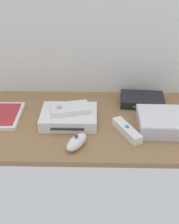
# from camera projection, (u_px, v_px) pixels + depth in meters

# --- Properties ---
(ground_plane) EXTENTS (1.00, 0.48, 0.02)m
(ground_plane) POSITION_uv_depth(u_px,v_px,m) (90.00, 123.00, 1.12)
(ground_plane) COLOR #936D47
(ground_plane) RESTS_ON ground
(back_wall) EXTENTS (1.10, 0.01, 0.64)m
(back_wall) POSITION_uv_depth(u_px,v_px,m) (91.00, 20.00, 1.16)
(back_wall) COLOR white
(back_wall) RESTS_ON ground
(game_console) EXTENTS (0.21, 0.17, 0.04)m
(game_console) POSITION_uv_depth(u_px,v_px,m) (69.00, 117.00, 1.10)
(game_console) COLOR white
(game_console) RESTS_ON ground_plane
(mini_computer) EXTENTS (0.17, 0.17, 0.05)m
(mini_computer) POSITION_uv_depth(u_px,v_px,m) (161.00, 122.00, 1.06)
(mini_computer) COLOR silver
(mini_computer) RESTS_ON ground_plane
(game_case) EXTENTS (0.14, 0.19, 0.02)m
(game_case) POSITION_uv_depth(u_px,v_px,m) (3.00, 116.00, 1.13)
(game_case) COLOR white
(game_case) RESTS_ON ground_plane
(network_router) EXTENTS (0.19, 0.13, 0.03)m
(network_router) POSITION_uv_depth(u_px,v_px,m) (142.00, 100.00, 1.22)
(network_router) COLOR black
(network_router) RESTS_ON ground_plane
(remote_wand) EXTENTS (0.10, 0.15, 0.03)m
(remote_wand) POSITION_uv_depth(u_px,v_px,m) (127.00, 130.00, 1.03)
(remote_wand) COLOR white
(remote_wand) RESTS_ON ground_plane
(remote_nunchuk) EXTENTS (0.09, 0.11, 0.05)m
(remote_nunchuk) POSITION_uv_depth(u_px,v_px,m) (77.00, 142.00, 0.97)
(remote_nunchuk) COLOR white
(remote_nunchuk) RESTS_ON ground_plane
(remote_classic_pad) EXTENTS (0.16, 0.11, 0.02)m
(remote_classic_pad) POSITION_uv_depth(u_px,v_px,m) (70.00, 109.00, 1.08)
(remote_classic_pad) COLOR white
(remote_classic_pad) RESTS_ON game_console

